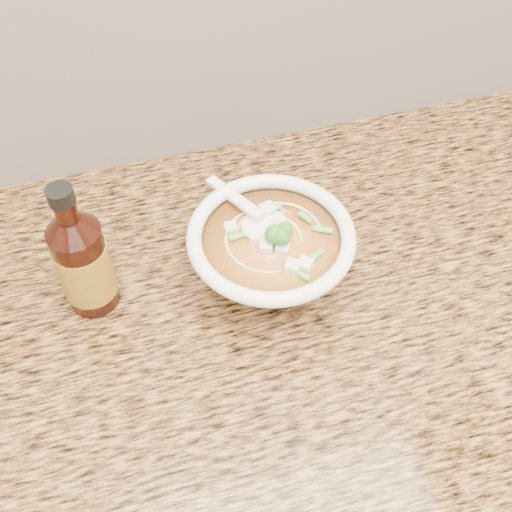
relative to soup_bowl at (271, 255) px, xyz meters
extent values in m
cube|color=#34200F|center=(0.06, -0.03, -0.52)|extent=(4.00, 0.65, 0.86)
cube|color=olive|center=(0.06, -0.03, -0.07)|extent=(4.00, 0.68, 0.04)
cylinder|color=white|center=(0.00, 0.00, -0.05)|extent=(0.09, 0.09, 0.01)
torus|color=white|center=(0.00, 0.00, 0.04)|extent=(0.22, 0.22, 0.02)
torus|color=beige|center=(0.01, 0.00, 0.03)|extent=(0.15, 0.15, 0.00)
torus|color=beige|center=(0.01, 0.00, 0.03)|extent=(0.08, 0.08, 0.00)
torus|color=beige|center=(0.02, 0.00, 0.03)|extent=(0.10, 0.10, 0.00)
torus|color=beige|center=(0.01, -0.01, 0.03)|extent=(0.11, 0.11, 0.00)
torus|color=beige|center=(0.01, 0.01, 0.02)|extent=(0.12, 0.12, 0.00)
torus|color=beige|center=(0.01, 0.01, 0.02)|extent=(0.08, 0.08, 0.00)
torus|color=beige|center=(-0.01, -0.02, 0.02)|extent=(0.14, 0.14, 0.00)
torus|color=beige|center=(0.01, 0.00, 0.02)|extent=(0.15, 0.15, 0.00)
torus|color=beige|center=(0.02, -0.01, 0.02)|extent=(0.09, 0.09, 0.00)
cube|color=silver|center=(-0.02, -0.02, 0.04)|extent=(0.02, 0.02, 0.02)
cube|color=silver|center=(0.03, 0.02, 0.04)|extent=(0.02, 0.02, 0.02)
cube|color=silver|center=(0.03, -0.01, 0.04)|extent=(0.02, 0.02, 0.01)
cube|color=silver|center=(0.04, -0.03, 0.04)|extent=(0.03, 0.03, 0.02)
cube|color=silver|center=(0.01, 0.04, 0.04)|extent=(0.02, 0.02, 0.02)
cube|color=silver|center=(0.05, -0.01, 0.04)|extent=(0.02, 0.02, 0.02)
cube|color=silver|center=(-0.03, -0.01, 0.04)|extent=(0.03, 0.03, 0.02)
cube|color=silver|center=(0.03, -0.01, 0.04)|extent=(0.02, 0.02, 0.02)
ellipsoid|color=#196014|center=(0.01, -0.01, 0.05)|extent=(0.04, 0.04, 0.04)
cylinder|color=#5AC14A|center=(-0.03, 0.05, 0.04)|extent=(0.01, 0.02, 0.01)
cylinder|color=#5AC14A|center=(-0.02, -0.04, 0.04)|extent=(0.01, 0.02, 0.01)
cylinder|color=#5AC14A|center=(0.05, 0.01, 0.04)|extent=(0.02, 0.01, 0.01)
cylinder|color=#5AC14A|center=(-0.03, 0.01, 0.04)|extent=(0.02, 0.02, 0.01)
cylinder|color=#5AC14A|center=(-0.03, -0.05, 0.04)|extent=(0.02, 0.01, 0.01)
cylinder|color=#5AC14A|center=(0.03, 0.02, 0.04)|extent=(0.02, 0.01, 0.01)
cylinder|color=#5AC14A|center=(-0.02, -0.05, 0.04)|extent=(0.02, 0.02, 0.01)
ellipsoid|color=white|center=(-0.01, 0.02, 0.04)|extent=(0.05, 0.05, 0.02)
cube|color=white|center=(-0.03, 0.07, 0.04)|extent=(0.06, 0.11, 0.03)
cylinder|color=#3F1208|center=(-0.23, 0.03, 0.02)|extent=(0.08, 0.08, 0.14)
cylinder|color=#3F1208|center=(-0.23, 0.03, 0.12)|extent=(0.03, 0.03, 0.03)
cylinder|color=black|center=(-0.23, 0.03, 0.15)|extent=(0.04, 0.04, 0.02)
cylinder|color=red|center=(-0.23, 0.03, 0.01)|extent=(0.09, 0.09, 0.08)
camera|label=1|loc=(-0.16, -0.50, 0.65)|focal=45.00mm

